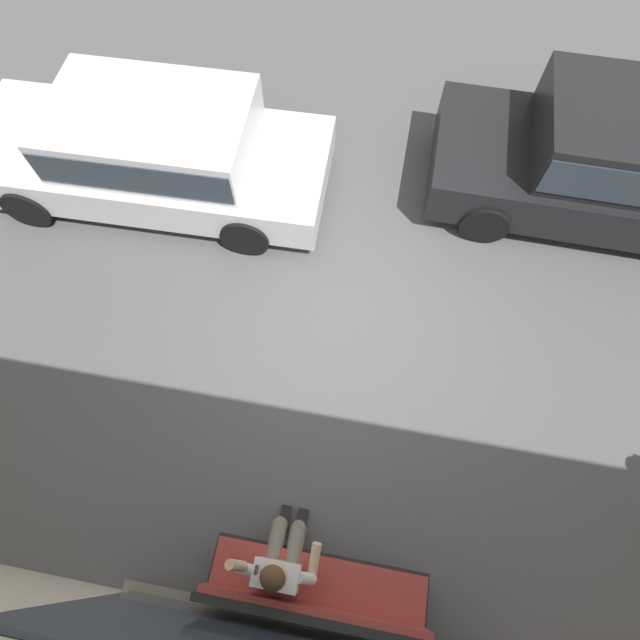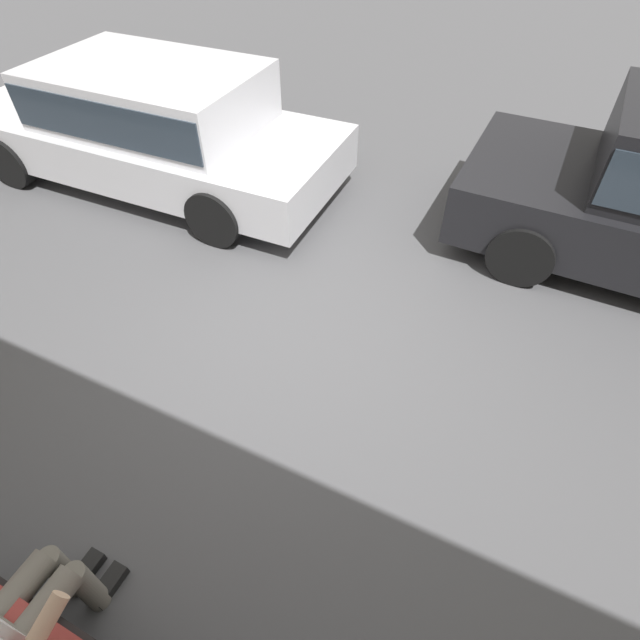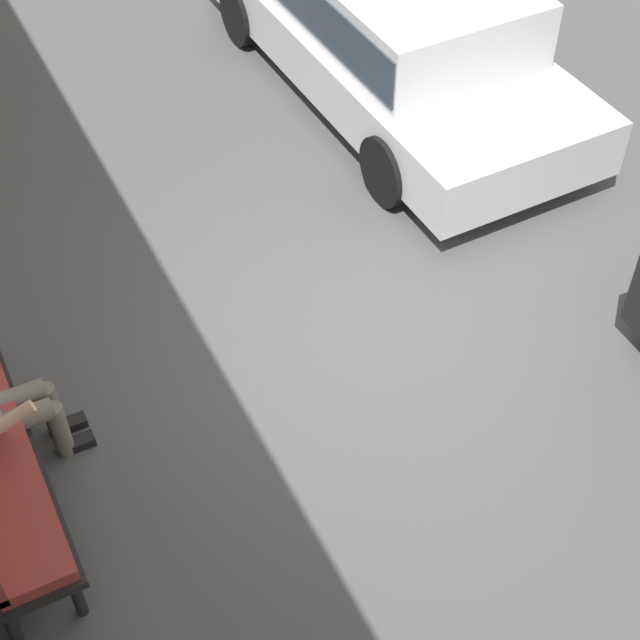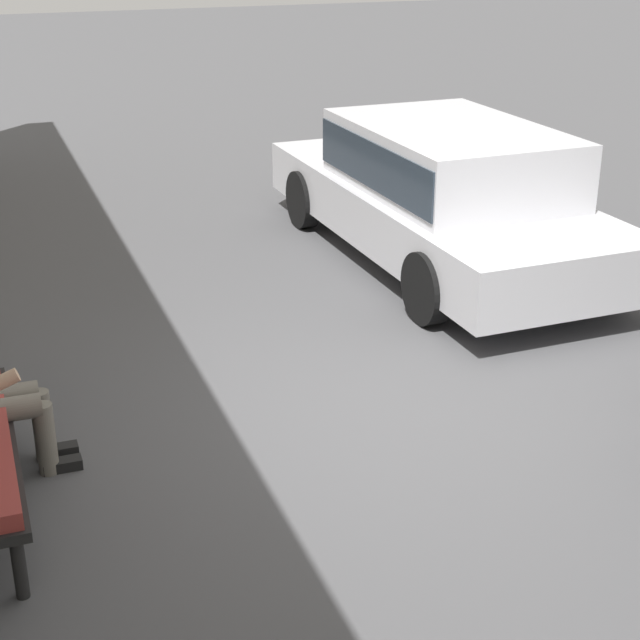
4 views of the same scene
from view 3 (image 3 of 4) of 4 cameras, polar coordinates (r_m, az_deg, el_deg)
ground_plane at (r=7.39m, az=2.86°, el=-0.71°), size 60.00×60.00×0.00m
parked_car_mid at (r=9.45m, az=4.29°, el=16.81°), size 4.74×1.99×1.37m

